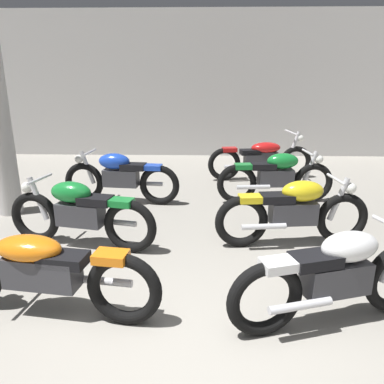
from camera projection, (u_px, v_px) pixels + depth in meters
The scene contains 8 objects.
back_wall at pixel (198, 85), 9.68m from camera, with size 12.57×0.24×3.60m, color #BCBAB7.
motorcycle_left_row_0 at pixel (41, 270), 3.33m from camera, with size 2.16×0.68×0.97m.
motorcycle_left_row_1 at pixel (80, 212), 4.67m from camera, with size 1.95×0.59×0.88m.
motorcycle_left_row_2 at pixel (120, 176), 6.29m from camera, with size 1.97×0.48×0.88m.
motorcycle_right_row_0 at pixel (337, 275), 3.22m from camera, with size 1.92×0.73×0.88m.
motorcycle_right_row_1 at pixel (294, 211), 4.73m from camera, with size 1.97×0.54×0.88m.
motorcycle_right_row_2 at pixel (276, 176), 6.31m from camera, with size 1.97×0.51×0.88m.
motorcycle_right_row_3 at pixel (261, 158), 7.72m from camera, with size 2.16×0.71×0.97m.
Camera 1 is at (0.15, -2.05, 2.10)m, focal length 35.46 mm.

